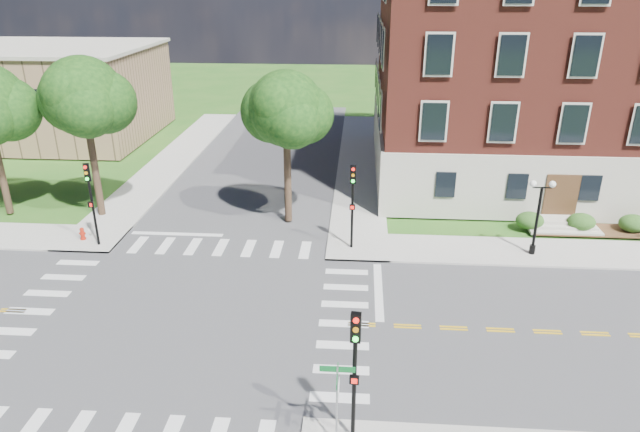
# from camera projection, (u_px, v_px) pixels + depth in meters

# --- Properties ---
(ground) EXTENTS (160.00, 160.00, 0.00)m
(ground) POSITION_uv_depth(u_px,v_px,m) (184.00, 318.00, 25.63)
(ground) COLOR #255A19
(ground) RESTS_ON ground
(road_ew) EXTENTS (90.00, 12.00, 0.01)m
(road_ew) POSITION_uv_depth(u_px,v_px,m) (184.00, 318.00, 25.62)
(road_ew) COLOR #3D3D3F
(road_ew) RESTS_ON ground
(road_ns) EXTENTS (12.00, 90.00, 0.01)m
(road_ns) POSITION_uv_depth(u_px,v_px,m) (184.00, 318.00, 25.62)
(road_ns) COLOR #3D3D3F
(road_ns) RESTS_ON ground
(sidewalk_ne) EXTENTS (34.00, 34.00, 0.12)m
(sidewalk_ne) POSITION_uv_depth(u_px,v_px,m) (471.00, 201.00, 38.73)
(sidewalk_ne) COLOR #9E9B93
(sidewalk_ne) RESTS_ON ground
(sidewalk_nw) EXTENTS (34.00, 34.00, 0.12)m
(sidewalk_nw) POSITION_uv_depth(u_px,v_px,m) (35.00, 190.00, 40.74)
(sidewalk_nw) COLOR #9E9B93
(sidewalk_nw) RESTS_ON ground
(crosswalk_east) EXTENTS (2.20, 10.20, 0.02)m
(crosswalk_east) POSITION_uv_depth(u_px,v_px,m) (344.00, 324.00, 25.16)
(crosswalk_east) COLOR silver
(crosswalk_east) RESTS_ON ground
(stop_bar_east) EXTENTS (0.40, 5.50, 0.00)m
(stop_bar_east) POSITION_uv_depth(u_px,v_px,m) (378.00, 291.00, 27.81)
(stop_bar_east) COLOR silver
(stop_bar_east) RESTS_ON ground
(main_building) EXTENTS (30.60, 22.40, 16.50)m
(main_building) POSITION_uv_depth(u_px,v_px,m) (588.00, 64.00, 41.04)
(main_building) COLOR #B5AFA0
(main_building) RESTS_ON ground
(secondary_building) EXTENTS (20.40, 15.40, 8.30)m
(secondary_building) POSITION_uv_depth(u_px,v_px,m) (41.00, 92.00, 52.97)
(secondary_building) COLOR #927250
(secondary_building) RESTS_ON ground
(tree_c) EXTENTS (4.75, 4.75, 9.90)m
(tree_c) POSITION_uv_depth(u_px,v_px,m) (83.00, 97.00, 33.59)
(tree_c) COLOR #332319
(tree_c) RESTS_ON ground
(tree_d) EXTENTS (4.43, 4.43, 9.24)m
(tree_d) POSITION_uv_depth(u_px,v_px,m) (286.00, 109.00, 32.88)
(tree_d) COLOR #332319
(tree_d) RESTS_ON ground
(traffic_signal_se) EXTENTS (0.34, 0.38, 4.80)m
(traffic_signal_se) POSITION_uv_depth(u_px,v_px,m) (355.00, 361.00, 17.61)
(traffic_signal_se) COLOR black
(traffic_signal_se) RESTS_ON ground
(traffic_signal_ne) EXTENTS (0.33, 0.36, 4.80)m
(traffic_signal_ne) POSITION_uv_depth(u_px,v_px,m) (353.00, 196.00, 30.84)
(traffic_signal_ne) COLOR black
(traffic_signal_ne) RESTS_ON ground
(traffic_signal_nw) EXTENTS (0.38, 0.46, 4.80)m
(traffic_signal_nw) POSITION_uv_depth(u_px,v_px,m) (91.00, 194.00, 31.17)
(traffic_signal_nw) COLOR black
(traffic_signal_nw) RESTS_ON ground
(twin_lamp_west) EXTENTS (1.36, 0.36, 4.23)m
(twin_lamp_west) POSITION_uv_depth(u_px,v_px,m) (538.00, 213.00, 30.37)
(twin_lamp_west) COLOR black
(twin_lamp_west) RESTS_ON ground
(street_sign_pole) EXTENTS (1.10, 1.10, 3.10)m
(street_sign_pole) POSITION_uv_depth(u_px,v_px,m) (337.00, 391.00, 17.68)
(street_sign_pole) COLOR gray
(street_sign_pole) RESTS_ON ground
(fire_hydrant) EXTENTS (0.35, 0.35, 0.75)m
(fire_hydrant) POSITION_uv_depth(u_px,v_px,m) (82.00, 234.00, 32.84)
(fire_hydrant) COLOR #A71E0C
(fire_hydrant) RESTS_ON ground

